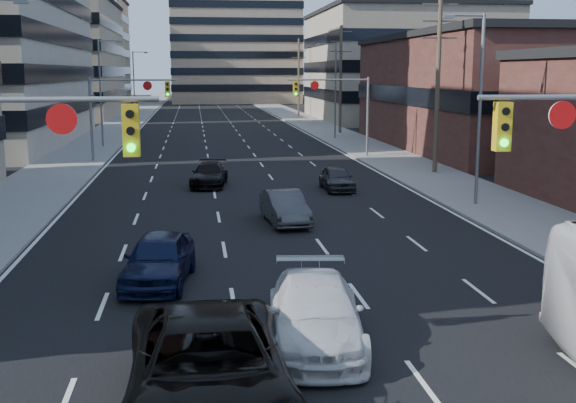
# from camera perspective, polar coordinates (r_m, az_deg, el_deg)

# --- Properties ---
(road_surface) EXTENTS (18.00, 300.00, 0.02)m
(road_surface) POSITION_cam_1_polar(r_m,az_deg,el_deg) (137.68, -6.29, 7.50)
(road_surface) COLOR black
(road_surface) RESTS_ON ground
(sidewalk_left) EXTENTS (5.00, 300.00, 0.15)m
(sidewalk_left) POSITION_cam_1_polar(r_m,az_deg,el_deg) (137.92, -11.11, 7.40)
(sidewalk_left) COLOR slate
(sidewalk_left) RESTS_ON ground
(sidewalk_right) EXTENTS (5.00, 300.00, 0.15)m
(sidewalk_right) POSITION_cam_1_polar(r_m,az_deg,el_deg) (138.39, -1.48, 7.60)
(sidewalk_right) COLOR slate
(sidewalk_right) RESTS_ON ground
(office_left_far) EXTENTS (20.00, 30.00, 16.00)m
(office_left_far) POSITION_cam_1_polar(r_m,az_deg,el_deg) (109.59, -18.89, 10.52)
(office_left_far) COLOR gray
(office_left_far) RESTS_ON ground
(storefront_right_mid) EXTENTS (20.00, 30.00, 9.00)m
(storefront_right_mid) POSITION_cam_1_polar(r_m,az_deg,el_deg) (63.46, 17.74, 8.05)
(storefront_right_mid) COLOR #472119
(storefront_right_mid) RESTS_ON ground
(office_right_far) EXTENTS (22.00, 28.00, 14.00)m
(office_right_far) POSITION_cam_1_polar(r_m,az_deg,el_deg) (99.46, 8.97, 10.45)
(office_right_far) COLOR gray
(office_right_far) RESTS_ON ground
(bg_block_left) EXTENTS (24.00, 24.00, 20.00)m
(bg_block_left) POSITION_cam_1_polar(r_m,az_deg,el_deg) (149.69, -17.44, 11.14)
(bg_block_left) COLOR #ADA089
(bg_block_left) RESTS_ON ground
(bg_block_right) EXTENTS (22.00, 22.00, 12.00)m
(bg_block_right) POSITION_cam_1_polar(r_m,az_deg,el_deg) (141.84, 6.90, 9.99)
(bg_block_right) COLOR gray
(bg_block_right) RESTS_ON ground
(signal_far_left) EXTENTS (6.09, 0.33, 6.00)m
(signal_far_left) POSITION_cam_1_polar(r_m,az_deg,el_deg) (52.77, -12.84, 7.72)
(signal_far_left) COLOR slate
(signal_far_left) RESTS_ON ground
(signal_far_right) EXTENTS (6.09, 0.33, 6.00)m
(signal_far_right) POSITION_cam_1_polar(r_m,az_deg,el_deg) (53.57, 3.90, 7.98)
(signal_far_right) COLOR slate
(signal_far_right) RESTS_ON ground
(utility_pole_block) EXTENTS (2.20, 0.28, 11.00)m
(utility_pole_block) POSITION_cam_1_polar(r_m,az_deg,el_deg) (46.01, 11.75, 9.27)
(utility_pole_block) COLOR #4C3D2D
(utility_pole_block) RESTS_ON ground
(utility_pole_midblock) EXTENTS (2.20, 0.28, 11.00)m
(utility_pole_midblock) POSITION_cam_1_polar(r_m,az_deg,el_deg) (75.02, 4.18, 9.73)
(utility_pole_midblock) COLOR #4C3D2D
(utility_pole_midblock) RESTS_ON ground
(utility_pole_distant) EXTENTS (2.20, 0.28, 11.00)m
(utility_pole_distant) POSITION_cam_1_polar(r_m,az_deg,el_deg) (104.58, 0.85, 9.88)
(utility_pole_distant) COLOR #4C3D2D
(utility_pole_distant) RESTS_ON ground
(streetlight_left_mid) EXTENTS (2.03, 0.22, 9.00)m
(streetlight_left_mid) POSITION_cam_1_polar(r_m,az_deg,el_deg) (62.97, -14.46, 8.70)
(streetlight_left_mid) COLOR slate
(streetlight_left_mid) RESTS_ON ground
(streetlight_left_far) EXTENTS (2.03, 0.22, 9.00)m
(streetlight_left_far) POSITION_cam_1_polar(r_m,az_deg,el_deg) (97.81, -11.99, 9.22)
(streetlight_left_far) COLOR slate
(streetlight_left_far) RESTS_ON ground
(streetlight_right_near) EXTENTS (2.03, 0.22, 9.00)m
(streetlight_right_near) POSITION_cam_1_polar(r_m,az_deg,el_deg) (35.08, 14.70, 7.74)
(streetlight_right_near) COLOR slate
(streetlight_right_near) RESTS_ON ground
(streetlight_right_far) EXTENTS (2.03, 0.22, 9.00)m
(streetlight_right_far) POSITION_cam_1_polar(r_m,az_deg,el_deg) (68.78, 3.64, 9.09)
(streetlight_right_far) COLOR slate
(streetlight_right_far) RESTS_ON ground
(black_pickup) EXTENTS (3.17, 6.63, 1.83)m
(black_pickup) POSITION_cam_1_polar(r_m,az_deg,el_deg) (13.85, -6.29, -13.03)
(black_pickup) COLOR black
(black_pickup) RESTS_ON ground
(white_van) EXTENTS (2.76, 5.55, 1.55)m
(white_van) POSITION_cam_1_polar(r_m,az_deg,el_deg) (17.19, 2.15, -8.77)
(white_van) COLOR silver
(white_van) RESTS_ON ground
(sedan_blue) EXTENTS (2.44, 4.78, 1.56)m
(sedan_blue) POSITION_cam_1_polar(r_m,az_deg,el_deg) (22.26, -10.17, -4.48)
(sedan_blue) COLOR black
(sedan_blue) RESTS_ON ground
(sedan_grey_center) EXTENTS (1.84, 4.32, 1.39)m
(sedan_grey_center) POSITION_cam_1_polar(r_m,az_deg,el_deg) (30.60, -0.26, -0.47)
(sedan_grey_center) COLOR #3A3A3C
(sedan_grey_center) RESTS_ON ground
(sedan_black_far) EXTENTS (2.41, 4.74, 1.32)m
(sedan_black_far) POSITION_cam_1_polar(r_m,az_deg,el_deg) (40.90, -6.24, 2.13)
(sedan_black_far) COLOR black
(sedan_black_far) RESTS_ON ground
(sedan_grey_right) EXTENTS (1.56, 3.85, 1.31)m
(sedan_grey_right) POSITION_cam_1_polar(r_m,az_deg,el_deg) (39.31, 3.88, 1.83)
(sedan_grey_right) COLOR #2D2D2F
(sedan_grey_right) RESTS_ON ground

